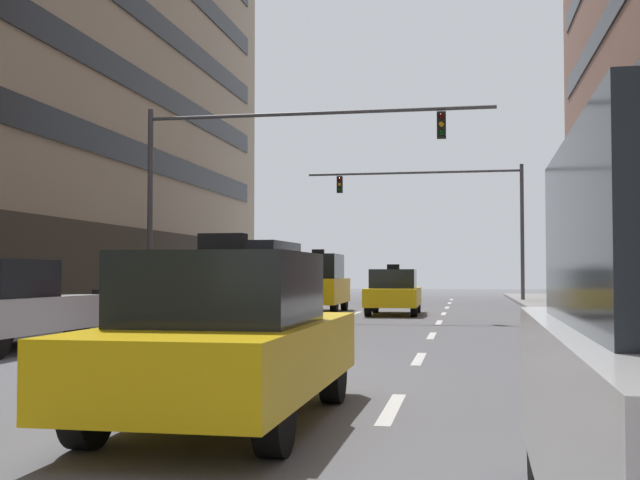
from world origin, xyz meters
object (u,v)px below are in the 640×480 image
Objects in this scene: car_driving_3 at (257,281)px; car_driving_4 at (158,294)px; traffic_signal_1 at (453,203)px; taxi_driving_2 at (227,339)px; traffic_signal_0 at (253,163)px; taxi_driving_5 at (318,283)px; taxi_driving_1 at (394,292)px; car_driving_0 at (257,285)px; pedestrian_1 at (613,287)px.

car_driving_3 is 11.24m from car_driving_4.
car_driving_3 is 0.43× the size of traffic_signal_1.
traffic_signal_0 is (-4.58, 17.94, 4.23)m from taxi_driving_2.
taxi_driving_1 is at bearing -26.75° from taxi_driving_5.
car_driving_0 is 13.37m from taxi_driving_2.
taxi_driving_5 is (-2.90, 1.46, 0.29)m from taxi_driving_1.
taxi_driving_5 is 0.38× the size of traffic_signal_0.
car_driving_3 is at bearing 148.64° from pedestrian_1.
traffic_signal_0 is at bearing 177.00° from pedestrian_1.
taxi_driving_1 is at bearing 157.15° from pedestrian_1.
taxi_driving_1 is 3.26m from taxi_driving_5.
car_driving_0 is 3.26m from car_driving_4.
traffic_signal_1 reaches higher than car_driving_0.
car_driving_0 is 1.02× the size of car_driving_3.
traffic_signal_0 reaches higher than taxi_driving_5.
taxi_driving_1 is 0.36× the size of traffic_signal_0.
taxi_driving_1 reaches higher than pedestrian_1.
taxi_driving_1 is 0.91× the size of car_driving_3.
car_driving_0 reaches higher than pedestrian_1.
taxi_driving_1 is (2.94, 7.19, -0.35)m from car_driving_0.
car_driving_0 is at bearing -112.20° from taxi_driving_1.
taxi_driving_2 is (0.20, -20.18, 0.04)m from taxi_driving_1.
traffic_signal_1 is at bearing 87.09° from taxi_driving_2.
traffic_signal_0 is (1.75, -7.24, 3.93)m from car_driving_3.
traffic_signal_1 is (7.98, 7.39, 3.77)m from car_driving_3.
taxi_driving_5 is (3.14, 7.70, 0.21)m from car_driving_4.
traffic_signal_0 is at bearing -76.44° from car_driving_3.
taxi_driving_5 is at bearing 153.25° from taxi_driving_1.
taxi_driving_1 reaches higher than car_driving_4.
taxi_driving_2 is 2.85× the size of pedestrian_1.
pedestrian_1 is at bearing 14.99° from car_driving_4.
taxi_driving_2 is 0.41× the size of traffic_signal_1.
taxi_driving_2 is at bearing -92.91° from traffic_signal_1.
taxi_driving_2 is (3.13, -12.99, -0.31)m from car_driving_0.
taxi_driving_2 is at bearing -76.45° from car_driving_0.
pedestrian_1 is (6.71, -2.83, 0.25)m from taxi_driving_1.
car_driving_4 is 3.02× the size of pedestrian_1.
taxi_driving_2 is 0.94× the size of car_driving_4.
taxi_driving_5 is (0.03, 8.66, -0.06)m from car_driving_0.
traffic_signal_1 reaches higher than car_driving_4.
taxi_driving_1 is 0.90× the size of car_driving_4.
traffic_signal_0 reaches higher than taxi_driving_2.
car_driving_0 reaches higher than taxi_driving_1.
car_driving_3 is 1.00× the size of car_driving_4.
car_driving_4 is at bearing -89.58° from car_driving_3.
taxi_driving_1 is at bearing -98.50° from traffic_signal_1.
traffic_signal_1 is at bearing 76.26° from car_driving_0.
car_driving_0 is at bearing -75.32° from car_driving_3.
traffic_signal_0 is at bearing 104.32° from taxi_driving_2.
taxi_driving_5 reaches higher than car_driving_3.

